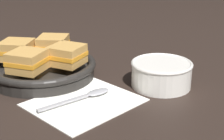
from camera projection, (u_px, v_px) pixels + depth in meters
name	position (u px, v px, depth m)	size (l,w,h in m)	color
ground_plane	(117.00, 93.00, 0.77)	(4.00, 4.00, 0.00)	black
napkin	(84.00, 102.00, 0.72)	(0.21, 0.18, 0.00)	white
soup_bowl	(161.00, 72.00, 0.79)	(0.14, 0.14, 0.06)	silver
spoon	(89.00, 95.00, 0.74)	(0.17, 0.04, 0.01)	#9E9EA3
skillet	(42.00, 69.00, 0.85)	(0.26, 0.36, 0.04)	black
sandwich_near_left	(17.00, 50.00, 0.85)	(0.10, 0.10, 0.05)	#C18E47
sandwich_near_right	(27.00, 61.00, 0.77)	(0.10, 0.10, 0.05)	#C18E47
sandwich_far_left	(67.00, 55.00, 0.81)	(0.09, 0.09, 0.05)	#C18E47
sandwich_far_right	(54.00, 45.00, 0.89)	(0.10, 0.10, 0.05)	#C18E47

